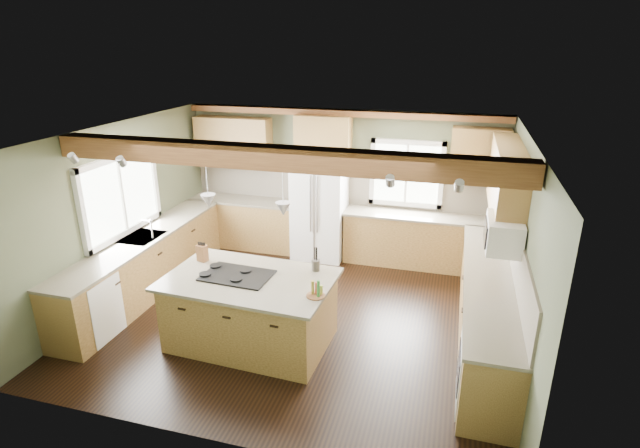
# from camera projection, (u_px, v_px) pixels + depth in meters

# --- Properties ---
(floor) EXTENTS (5.60, 5.60, 0.00)m
(floor) POSITION_uv_depth(u_px,v_px,m) (300.00, 315.00, 7.15)
(floor) COLOR black
(floor) RESTS_ON ground
(ceiling) EXTENTS (5.60, 5.60, 0.00)m
(ceiling) POSITION_uv_depth(u_px,v_px,m) (297.00, 134.00, 6.24)
(ceiling) COLOR silver
(ceiling) RESTS_ON wall_back
(wall_back) EXTENTS (5.60, 0.00, 5.60)m
(wall_back) POSITION_uv_depth(u_px,v_px,m) (342.00, 182.00, 8.95)
(wall_back) COLOR #4B533B
(wall_back) RESTS_ON ground
(wall_left) EXTENTS (0.00, 5.00, 5.00)m
(wall_left) POSITION_uv_depth(u_px,v_px,m) (119.00, 212.00, 7.40)
(wall_left) COLOR #4B533B
(wall_left) RESTS_ON ground
(wall_right) EXTENTS (0.00, 5.00, 5.00)m
(wall_right) POSITION_uv_depth(u_px,v_px,m) (520.00, 253.00, 5.99)
(wall_right) COLOR #4B533B
(wall_right) RESTS_ON ground
(ceiling_beam) EXTENTS (5.55, 0.26, 0.26)m
(ceiling_beam) POSITION_uv_depth(u_px,v_px,m) (275.00, 158.00, 5.57)
(ceiling_beam) COLOR #522C17
(ceiling_beam) RESTS_ON ceiling
(soffit_trim) EXTENTS (5.55, 0.20, 0.10)m
(soffit_trim) POSITION_uv_depth(u_px,v_px,m) (341.00, 113.00, 8.43)
(soffit_trim) COLOR #522C17
(soffit_trim) RESTS_ON ceiling
(backsplash_back) EXTENTS (5.58, 0.03, 0.58)m
(backsplash_back) POSITION_uv_depth(u_px,v_px,m) (341.00, 187.00, 8.97)
(backsplash_back) COLOR brown
(backsplash_back) RESTS_ON wall_back
(backsplash_right) EXTENTS (0.03, 3.70, 0.58)m
(backsplash_right) POSITION_uv_depth(u_px,v_px,m) (518.00, 258.00, 6.07)
(backsplash_right) COLOR brown
(backsplash_right) RESTS_ON wall_right
(base_cab_back_left) EXTENTS (2.02, 0.60, 0.88)m
(base_cab_back_left) POSITION_uv_depth(u_px,v_px,m) (245.00, 223.00, 9.43)
(base_cab_back_left) COLOR brown
(base_cab_back_left) RESTS_ON floor
(counter_back_left) EXTENTS (2.06, 0.64, 0.04)m
(counter_back_left) POSITION_uv_depth(u_px,v_px,m) (244.00, 200.00, 9.27)
(counter_back_left) COLOR #443D32
(counter_back_left) RESTS_ON base_cab_back_left
(base_cab_back_right) EXTENTS (2.62, 0.60, 0.88)m
(base_cab_back_right) POSITION_uv_depth(u_px,v_px,m) (421.00, 241.00, 8.60)
(base_cab_back_right) COLOR brown
(base_cab_back_right) RESTS_ON floor
(counter_back_right) EXTENTS (2.66, 0.64, 0.04)m
(counter_back_right) POSITION_uv_depth(u_px,v_px,m) (423.00, 216.00, 8.44)
(counter_back_right) COLOR #443D32
(counter_back_right) RESTS_ON base_cab_back_right
(base_cab_left) EXTENTS (0.60, 3.70, 0.88)m
(base_cab_left) POSITION_uv_depth(u_px,v_px,m) (146.00, 266.00, 7.67)
(base_cab_left) COLOR brown
(base_cab_left) RESTS_ON floor
(counter_left) EXTENTS (0.64, 3.74, 0.04)m
(counter_left) POSITION_uv_depth(u_px,v_px,m) (142.00, 238.00, 7.51)
(counter_left) COLOR #443D32
(counter_left) RESTS_ON base_cab_left
(base_cab_right) EXTENTS (0.60, 3.70, 0.88)m
(base_cab_right) POSITION_uv_depth(u_px,v_px,m) (486.00, 310.00, 6.41)
(base_cab_right) COLOR brown
(base_cab_right) RESTS_ON floor
(counter_right) EXTENTS (0.64, 3.74, 0.04)m
(counter_right) POSITION_uv_depth(u_px,v_px,m) (490.00, 278.00, 6.25)
(counter_right) COLOR #443D32
(counter_right) RESTS_ON base_cab_right
(upper_cab_back_left) EXTENTS (1.40, 0.35, 0.90)m
(upper_cab_back_left) POSITION_uv_depth(u_px,v_px,m) (234.00, 142.00, 9.07)
(upper_cab_back_left) COLOR brown
(upper_cab_back_left) RESTS_ON wall_back
(upper_cab_over_fridge) EXTENTS (0.96, 0.35, 0.70)m
(upper_cab_over_fridge) POSITION_uv_depth(u_px,v_px,m) (323.00, 136.00, 8.57)
(upper_cab_over_fridge) COLOR brown
(upper_cab_over_fridge) RESTS_ON wall_back
(upper_cab_right) EXTENTS (0.35, 2.20, 0.90)m
(upper_cab_right) POSITION_uv_depth(u_px,v_px,m) (507.00, 181.00, 6.62)
(upper_cab_right) COLOR brown
(upper_cab_right) RESTS_ON wall_right
(upper_cab_back_corner) EXTENTS (0.90, 0.35, 0.90)m
(upper_cab_back_corner) POSITION_uv_depth(u_px,v_px,m) (479.00, 156.00, 7.99)
(upper_cab_back_corner) COLOR brown
(upper_cab_back_corner) RESTS_ON wall_back
(window_left) EXTENTS (0.04, 1.60, 1.05)m
(window_left) POSITION_uv_depth(u_px,v_px,m) (120.00, 195.00, 7.36)
(window_left) COLOR white
(window_left) RESTS_ON wall_left
(window_back) EXTENTS (1.10, 0.04, 1.00)m
(window_back) POSITION_uv_depth(u_px,v_px,m) (407.00, 173.00, 8.56)
(window_back) COLOR white
(window_back) RESTS_ON wall_back
(sink) EXTENTS (0.50, 0.65, 0.03)m
(sink) POSITION_uv_depth(u_px,v_px,m) (142.00, 238.00, 7.51)
(sink) COLOR #262628
(sink) RESTS_ON counter_left
(faucet) EXTENTS (0.02, 0.02, 0.28)m
(faucet) POSITION_uv_depth(u_px,v_px,m) (152.00, 230.00, 7.41)
(faucet) COLOR #B2B2B7
(faucet) RESTS_ON sink
(dishwasher) EXTENTS (0.60, 0.60, 0.84)m
(dishwasher) POSITION_uv_depth(u_px,v_px,m) (89.00, 307.00, 6.50)
(dishwasher) COLOR white
(dishwasher) RESTS_ON floor
(oven) EXTENTS (0.60, 0.72, 0.84)m
(oven) POSITION_uv_depth(u_px,v_px,m) (489.00, 372.00, 5.24)
(oven) COLOR white
(oven) RESTS_ON floor
(microwave) EXTENTS (0.40, 0.70, 0.38)m
(microwave) POSITION_uv_depth(u_px,v_px,m) (504.00, 233.00, 5.91)
(microwave) COLOR white
(microwave) RESTS_ON wall_right
(pendant_left) EXTENTS (0.18, 0.18, 0.16)m
(pendant_left) POSITION_uv_depth(u_px,v_px,m) (208.00, 201.00, 6.02)
(pendant_left) COLOR #B2B2B7
(pendant_left) RESTS_ON ceiling
(pendant_right) EXTENTS (0.18, 0.18, 0.16)m
(pendant_right) POSITION_uv_depth(u_px,v_px,m) (283.00, 209.00, 5.73)
(pendant_right) COLOR #B2B2B7
(pendant_right) RESTS_ON ceiling
(refrigerator) EXTENTS (0.90, 0.74, 1.80)m
(refrigerator) POSITION_uv_depth(u_px,v_px,m) (320.00, 208.00, 8.82)
(refrigerator) COLOR white
(refrigerator) RESTS_ON floor
(island) EXTENTS (2.01, 1.29, 0.88)m
(island) POSITION_uv_depth(u_px,v_px,m) (251.00, 312.00, 6.38)
(island) COLOR brown
(island) RESTS_ON floor
(island_top) EXTENTS (2.15, 1.43, 0.04)m
(island_top) POSITION_uv_depth(u_px,v_px,m) (249.00, 279.00, 6.22)
(island_top) COLOR #443D32
(island_top) RESTS_ON island
(cooktop) EXTENTS (0.88, 0.61, 0.02)m
(cooktop) POSITION_uv_depth(u_px,v_px,m) (237.00, 275.00, 6.25)
(cooktop) COLOR black
(cooktop) RESTS_ON island_top
(knife_block) EXTENTS (0.16, 0.13, 0.22)m
(knife_block) POSITION_uv_depth(u_px,v_px,m) (202.00, 253.00, 6.65)
(knife_block) COLOR brown
(knife_block) RESTS_ON island_top
(utensil_crock) EXTENTS (0.11, 0.11, 0.14)m
(utensil_crock) POSITION_uv_depth(u_px,v_px,m) (316.00, 265.00, 6.39)
(utensil_crock) COLOR #37312C
(utensil_crock) RESTS_ON island_top
(bottle_tray) EXTENTS (0.23, 0.23, 0.20)m
(bottle_tray) POSITION_uv_depth(u_px,v_px,m) (316.00, 288.00, 5.74)
(bottle_tray) COLOR brown
(bottle_tray) RESTS_ON island_top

